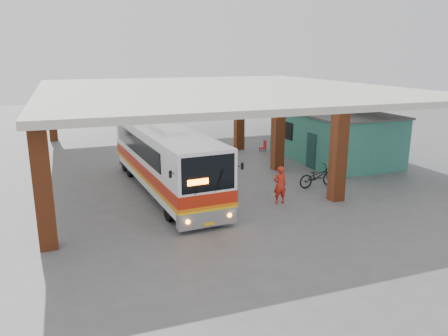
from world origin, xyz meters
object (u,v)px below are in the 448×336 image
pedestrian (280,185)px  coach_bus (165,158)px  motorcycle (317,176)px  red_chair (264,146)px

pedestrian → coach_bus: bearing=-37.3°
coach_bus → pedestrian: coach_bus is taller
motorcycle → red_chair: 8.77m
motorcycle → pedestrian: bearing=114.0°
coach_bus → red_chair: size_ratio=15.34×
red_chair → coach_bus: bearing=-141.0°
coach_bus → red_chair: (8.55, 6.68, -1.32)m
motorcycle → coach_bus: bearing=70.5°
coach_bus → red_chair: bearing=34.0°
coach_bus → red_chair: coach_bus is taller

